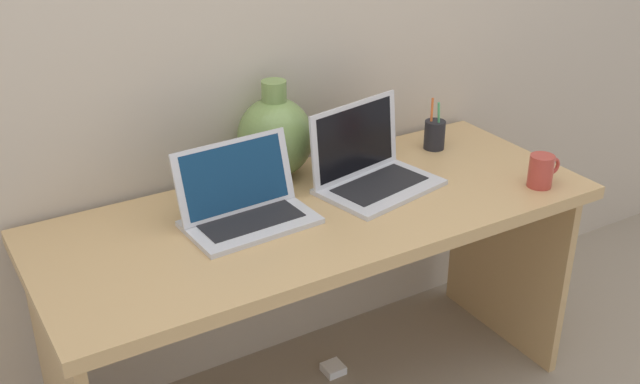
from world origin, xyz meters
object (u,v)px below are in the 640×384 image
Objects in this scene: green_vase at (275,136)px; coffee_mug at (542,171)px; pen_cup at (435,134)px; laptop_left at (243,201)px; laptop_right at (368,165)px; power_brick at (333,369)px.

green_vase is 2.66× the size of coffee_mug.
pen_cup is at bearing 103.12° from coffee_mug.
laptop_left is 0.91× the size of laptop_right.
green_vase is at bearing 143.04° from coffee_mug.
pen_cup is (0.35, 0.12, -0.01)m from laptop_right.
laptop_right is at bearing -45.14° from green_vase.
coffee_mug is (0.87, -0.27, -0.01)m from laptop_left.
laptop_left is 0.32m from green_vase.
green_vase reaches higher than laptop_left.
laptop_left reaches higher than coffee_mug.
power_brick is at bearing 148.03° from coffee_mug.
pen_cup is 0.88m from power_brick.
power_brick is at bearing 150.23° from laptop_right.
coffee_mug is at bearing -32.39° from laptop_right.
pen_cup is at bearing 18.53° from laptop_right.
green_vase is 4.36× the size of power_brick.
laptop_left reaches higher than power_brick.
green_vase is 1.74× the size of pen_cup.
laptop_left is at bearing -169.61° from power_brick.
laptop_left is 3.16× the size of coffee_mug.
laptop_right is 0.37m from pen_cup.
green_vase is at bearing 127.19° from power_brick.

